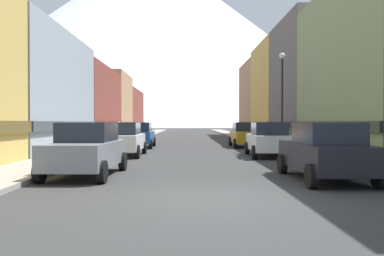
% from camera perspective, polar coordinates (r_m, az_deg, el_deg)
% --- Properties ---
extents(ground_plane, '(400.00, 400.00, 0.00)m').
position_cam_1_polar(ground_plane, '(9.82, 2.01, -9.71)').
color(ground_plane, '#313131').
extents(sidewalk_left, '(2.50, 100.00, 0.15)m').
position_cam_1_polar(sidewalk_left, '(45.05, -8.15, -1.40)').
color(sidewalk_left, gray).
rests_on(sidewalk_left, ground).
extents(sidewalk_right, '(2.50, 100.00, 0.15)m').
position_cam_1_polar(sidewalk_right, '(45.18, 7.78, -1.40)').
color(sidewalk_right, gray).
rests_on(sidewalk_right, ground).
extents(storefront_left_2, '(7.61, 12.84, 6.82)m').
position_cam_1_polar(storefront_left_2, '(39.55, -16.47, 2.92)').
color(storefront_left_2, brown).
rests_on(storefront_left_2, ground).
extents(storefront_left_3, '(9.12, 9.52, 7.56)m').
position_cam_1_polar(storefront_left_3, '(50.76, -13.82, 2.85)').
color(storefront_left_3, tan).
rests_on(storefront_left_3, ground).
extents(storefront_left_4, '(8.90, 13.59, 6.55)m').
position_cam_1_polar(storefront_left_4, '(62.15, -11.29, 2.03)').
color(storefront_left_4, brown).
rests_on(storefront_left_4, ground).
extents(storefront_right_1, '(6.61, 13.06, 9.54)m').
position_cam_1_polar(storefront_right_1, '(25.83, 24.94, 6.98)').
color(storefront_right_1, '#8C9966').
rests_on(storefront_right_1, ground).
extents(storefront_right_2, '(8.64, 9.96, 10.42)m').
position_cam_1_polar(storefront_right_2, '(36.87, 18.55, 5.80)').
color(storefront_right_2, '#66605B').
rests_on(storefront_right_2, ground).
extents(storefront_right_3, '(9.78, 11.28, 10.41)m').
position_cam_1_polar(storefront_right_3, '(47.39, 14.83, 4.69)').
color(storefront_right_3, '#D8B259').
rests_on(storefront_right_3, ground).
extents(storefront_right_4, '(8.64, 11.26, 9.95)m').
position_cam_1_polar(storefront_right_4, '(58.24, 11.28, 3.74)').
color(storefront_right_4, tan).
rests_on(storefront_right_4, ground).
extents(car_left_0, '(2.17, 4.45, 1.78)m').
position_cam_1_polar(car_left_0, '(14.22, -14.33, -2.82)').
color(car_left_0, slate).
rests_on(car_left_0, ground).
extents(car_left_1, '(2.07, 4.41, 1.78)m').
position_cam_1_polar(car_left_1, '(22.16, -9.42, -1.52)').
color(car_left_1, silver).
rests_on(car_left_1, ground).
extents(car_left_2, '(2.10, 4.42, 1.78)m').
position_cam_1_polar(car_left_2, '(29.44, -7.27, -0.95)').
color(car_left_2, '#19478C').
rests_on(car_left_2, ground).
extents(car_right_0, '(2.08, 4.41, 1.78)m').
position_cam_1_polar(car_right_0, '(13.35, 17.91, -3.07)').
color(car_right_0, black).
rests_on(car_right_0, ground).
extents(car_right_1, '(2.22, 4.47, 1.78)m').
position_cam_1_polar(car_right_1, '(21.83, 10.50, -1.56)').
color(car_right_1, silver).
rests_on(car_right_1, ground).
extents(car_right_2, '(2.07, 4.41, 1.78)m').
position_cam_1_polar(car_right_2, '(30.12, 7.37, -0.91)').
color(car_right_2, '#B28419').
rests_on(car_right_2, ground).
extents(trash_bin_right, '(0.59, 0.59, 0.98)m').
position_cam_1_polar(trash_bin_right, '(22.09, 17.22, -2.22)').
color(trash_bin_right, '#4C5156').
rests_on(trash_bin_right, sidewalk_right).
extents(potted_plant_0, '(0.62, 0.62, 0.99)m').
position_cam_1_polar(potted_plant_0, '(26.06, -15.29, -1.71)').
color(potted_plant_0, gray).
rests_on(potted_plant_0, sidewalk_left).
extents(potted_plant_1, '(0.53, 0.53, 0.79)m').
position_cam_1_polar(potted_plant_1, '(18.91, 22.52, -3.03)').
color(potted_plant_1, gray).
rests_on(potted_plant_1, sidewalk_right).
extents(potted_plant_2, '(0.74, 0.74, 1.07)m').
position_cam_1_polar(potted_plant_2, '(27.43, 15.03, -1.43)').
color(potted_plant_2, brown).
rests_on(potted_plant_2, sidewalk_right).
extents(pedestrian_0, '(0.36, 0.36, 1.66)m').
position_cam_1_polar(pedestrian_0, '(36.07, -10.00, -0.62)').
color(pedestrian_0, '#333338').
rests_on(pedestrian_0, sidewalk_left).
extents(pedestrian_1, '(0.36, 0.36, 1.59)m').
position_cam_1_polar(pedestrian_1, '(32.39, -11.06, -0.84)').
color(pedestrian_1, '#333338').
rests_on(pedestrian_1, sidewalk_left).
extents(pedestrian_2, '(0.36, 0.36, 1.72)m').
position_cam_1_polar(pedestrian_2, '(35.96, -10.03, -0.57)').
color(pedestrian_2, maroon).
rests_on(pedestrian_2, sidewalk_left).
extents(streetlamp_right, '(0.36, 0.36, 5.86)m').
position_cam_1_polar(streetlamp_right, '(25.80, 12.32, 5.65)').
color(streetlamp_right, black).
rests_on(streetlamp_right, sidewalk_right).
extents(mountain_backdrop, '(284.33, 284.33, 114.41)m').
position_cam_1_polar(mountain_backdrop, '(276.26, -5.73, 12.35)').
color(mountain_backdrop, white).
rests_on(mountain_backdrop, ground).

